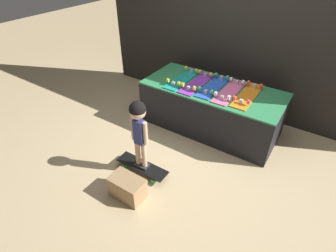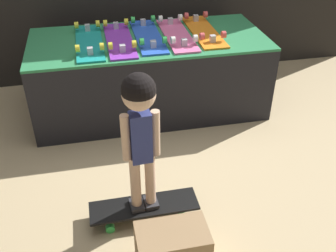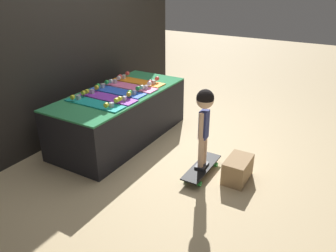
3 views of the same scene
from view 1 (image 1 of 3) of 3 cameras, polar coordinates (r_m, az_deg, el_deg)
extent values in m
plane|color=tan|center=(3.48, 5.12, -4.16)|extent=(16.00, 16.00, 0.00)
cube|color=black|center=(3.92, 15.30, 19.75)|extent=(4.38, 0.10, 2.43)
cube|color=black|center=(3.69, 9.31, 3.82)|extent=(1.85, 0.83, 0.60)
cube|color=#2D7F4C|center=(3.53, 9.80, 8.09)|extent=(1.85, 0.83, 0.02)
cube|color=teal|center=(3.69, 3.24, 10.15)|extent=(0.20, 0.73, 0.01)
cube|color=#B7B7BC|center=(3.87, 5.12, 11.85)|extent=(0.04, 0.04, 0.05)
cylinder|color=yellow|center=(3.83, 6.26, 11.90)|extent=(0.03, 0.05, 0.05)
cylinder|color=yellow|center=(3.90, 4.03, 12.49)|extent=(0.03, 0.05, 0.05)
cube|color=#B7B7BC|center=(3.49, 1.21, 9.20)|extent=(0.04, 0.04, 0.05)
cylinder|color=yellow|center=(3.44, 2.41, 9.23)|extent=(0.03, 0.05, 0.05)
cylinder|color=yellow|center=(3.52, 0.04, 9.91)|extent=(0.03, 0.05, 0.05)
cube|color=purple|center=(3.60, 6.39, 9.22)|extent=(0.20, 0.73, 0.01)
cube|color=#B7B7BC|center=(3.78, 8.18, 11.00)|extent=(0.04, 0.04, 0.05)
cylinder|color=yellow|center=(3.74, 9.38, 11.02)|extent=(0.03, 0.05, 0.05)
cylinder|color=yellow|center=(3.80, 7.06, 11.67)|extent=(0.03, 0.05, 0.05)
cube|color=#B7B7BC|center=(3.39, 4.49, 8.22)|extent=(0.04, 0.04, 0.05)
cylinder|color=yellow|center=(3.34, 5.77, 8.22)|extent=(0.03, 0.05, 0.05)
cylinder|color=yellow|center=(3.41, 3.27, 8.97)|extent=(0.03, 0.05, 0.05)
cube|color=blue|center=(3.54, 9.94, 8.44)|extent=(0.20, 0.73, 0.01)
cube|color=#B7B7BC|center=(3.73, 11.59, 10.26)|extent=(0.04, 0.04, 0.05)
cylinder|color=green|center=(3.69, 12.84, 10.26)|extent=(0.03, 0.05, 0.05)
cylinder|color=green|center=(3.74, 10.45, 10.96)|extent=(0.03, 0.05, 0.05)
cube|color=#B7B7BC|center=(3.33, 8.22, 7.38)|extent=(0.04, 0.04, 0.05)
cylinder|color=green|center=(3.29, 9.57, 7.36)|extent=(0.03, 0.05, 0.05)
cylinder|color=green|center=(3.35, 6.96, 8.16)|extent=(0.03, 0.05, 0.05)
cube|color=pink|center=(3.46, 13.25, 7.28)|extent=(0.20, 0.73, 0.01)
cube|color=#B7B7BC|center=(3.65, 14.78, 9.19)|extent=(0.04, 0.04, 0.05)
cylinder|color=white|center=(3.61, 16.09, 9.17)|extent=(0.03, 0.05, 0.05)
cylinder|color=white|center=(3.66, 13.61, 9.92)|extent=(0.03, 0.05, 0.05)
cube|color=#B7B7BC|center=(3.24, 11.70, 6.13)|extent=(0.04, 0.04, 0.05)
cylinder|color=white|center=(3.20, 13.13, 6.08)|extent=(0.03, 0.05, 0.05)
cylinder|color=white|center=(3.25, 10.40, 6.95)|extent=(0.03, 0.05, 0.05)
cube|color=orange|center=(3.42, 16.96, 6.35)|extent=(0.20, 0.73, 0.01)
cube|color=#B7B7BC|center=(3.62, 18.32, 8.31)|extent=(0.04, 0.04, 0.05)
cylinder|color=#D84C4C|center=(3.59, 19.66, 8.27)|extent=(0.03, 0.05, 0.05)
cylinder|color=#D84C4C|center=(3.63, 17.14, 9.06)|extent=(0.03, 0.05, 0.05)
cube|color=#B7B7BC|center=(3.20, 15.64, 5.14)|extent=(0.04, 0.04, 0.05)
cylinder|color=#D84C4C|center=(3.17, 17.12, 5.07)|extent=(0.03, 0.05, 0.05)
cylinder|color=#D84C4C|center=(3.21, 14.32, 5.98)|extent=(0.03, 0.05, 0.05)
cube|color=black|center=(3.07, -5.68, -8.65)|extent=(0.64, 0.18, 0.01)
cube|color=#B7B7BC|center=(3.00, -2.43, -10.68)|extent=(0.04, 0.04, 0.05)
cylinder|color=green|center=(3.07, -1.57, -10.13)|extent=(0.05, 0.03, 0.05)
cylinder|color=green|center=(2.98, -3.30, -11.91)|extent=(0.05, 0.03, 0.05)
cube|color=#B7B7BC|center=(3.20, -8.63, -7.56)|extent=(0.04, 0.04, 0.05)
cylinder|color=green|center=(3.26, -7.71, -7.11)|extent=(0.05, 0.03, 0.05)
cylinder|color=green|center=(3.18, -9.50, -8.68)|extent=(0.05, 0.03, 0.05)
cube|color=#2D2D33|center=(3.04, -5.04, -8.68)|extent=(0.08, 0.11, 0.03)
cylinder|color=#DBB293|center=(2.92, -5.22, -6.13)|extent=(0.06, 0.06, 0.34)
cube|color=#2D2D33|center=(3.08, -6.35, -8.10)|extent=(0.08, 0.11, 0.03)
cylinder|color=#DBB293|center=(2.96, -6.58, -5.57)|extent=(0.06, 0.06, 0.34)
cube|color=navy|center=(2.75, -6.28, -1.31)|extent=(0.11, 0.08, 0.30)
cylinder|color=#DBB293|center=(2.71, -4.93, -1.60)|extent=(0.05, 0.05, 0.27)
cylinder|color=#DBB293|center=(2.78, -7.61, -0.60)|extent=(0.05, 0.05, 0.27)
sphere|color=#DBB293|center=(2.60, -6.64, 3.22)|extent=(0.17, 0.17, 0.17)
sphere|color=black|center=(2.59, -6.67, 3.61)|extent=(0.17, 0.17, 0.17)
cube|color=#A37F56|center=(2.82, -8.82, -13.06)|extent=(0.37, 0.22, 0.24)
camera|label=2|loc=(1.72, -53.49, 5.05)|focal=42.00mm
camera|label=3|loc=(4.21, -53.84, 18.56)|focal=35.00mm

